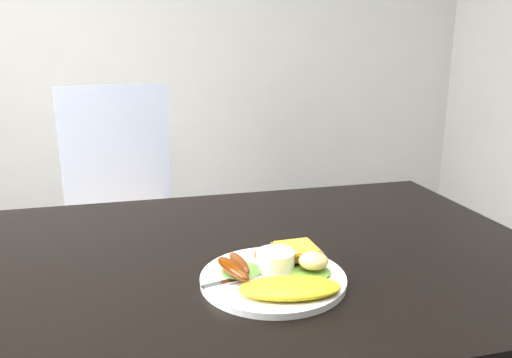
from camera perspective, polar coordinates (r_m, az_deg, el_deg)
room_back_panel at (r=3.14m, az=-11.03°, el=18.66°), size 4.00×0.04×2.70m
dining_table at (r=0.99m, az=-1.20°, el=-9.51°), size 1.20×0.80×0.04m
dining_chair at (r=2.07m, az=-15.30°, el=-5.05°), size 0.51×0.51×0.05m
person at (r=1.47m, az=-11.90°, el=-1.03°), size 0.58×0.43×1.49m
plate at (r=0.87m, az=1.96°, el=-11.32°), size 0.25×0.25×0.01m
lettuce_left at (r=0.88m, az=-1.65°, el=-10.40°), size 0.09×0.09×0.01m
lettuce_right at (r=0.88m, az=6.22°, el=-10.54°), size 0.07×0.07×0.01m
omelette at (r=0.81m, az=3.91°, el=-12.30°), size 0.18×0.10×0.02m
sausage_a at (r=0.85m, az=-2.66°, el=-10.21°), size 0.05×0.10×0.02m
sausage_b at (r=0.87m, az=-1.91°, el=-9.60°), size 0.03×0.09×0.02m
ramekin at (r=0.88m, az=2.25°, el=-9.43°), size 0.07×0.07×0.04m
toast_a at (r=0.93m, az=3.13°, el=-8.68°), size 0.10×0.10×0.01m
toast_b at (r=0.92m, az=4.66°, el=-8.17°), size 0.08×0.08×0.01m
potato_salad at (r=0.87m, az=6.57°, el=-9.28°), size 0.06×0.05×0.03m
fork at (r=0.86m, az=-0.84°, el=-11.16°), size 0.16×0.05×0.00m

